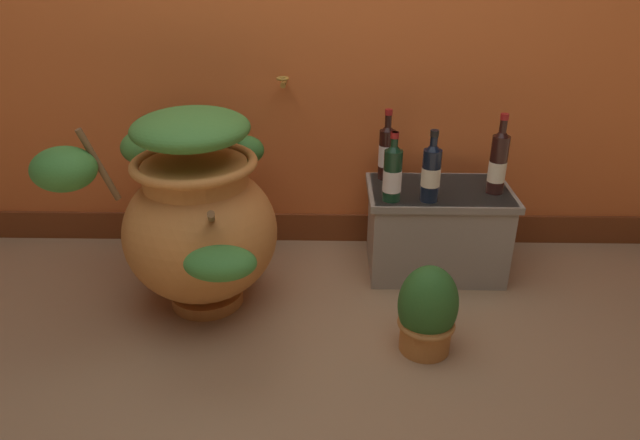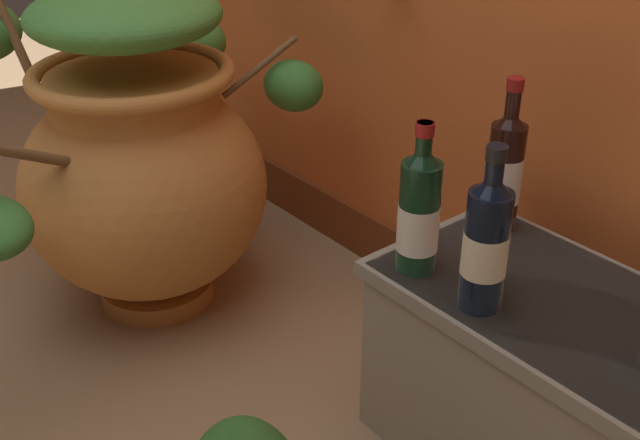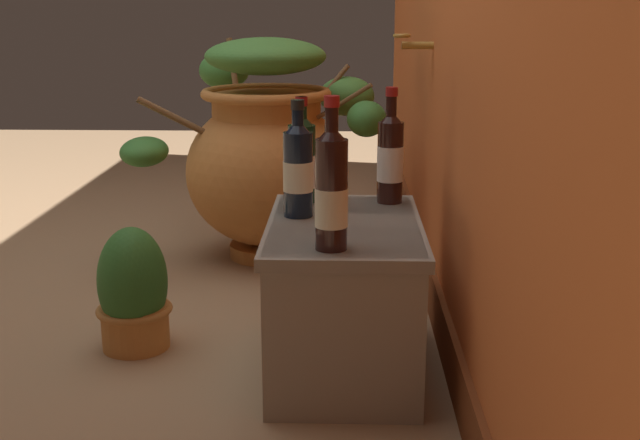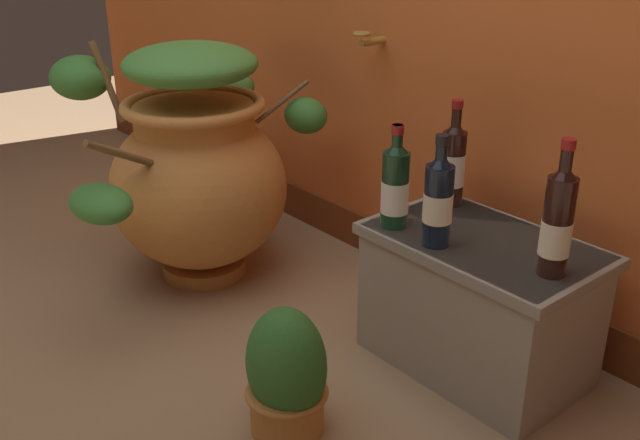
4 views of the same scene
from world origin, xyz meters
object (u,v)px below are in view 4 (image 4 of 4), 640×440
(wine_bottle_middle, at_px, (453,162))
(potted_shrub, at_px, (286,377))
(terracotta_urn, at_px, (196,166))
(wine_bottle_right, at_px, (395,184))
(wine_bottle_left, at_px, (558,220))
(wine_bottle_back, at_px, (438,198))

(wine_bottle_middle, height_order, potted_shrub, wine_bottle_middle)
(terracotta_urn, bearing_deg, wine_bottle_middle, 28.02)
(wine_bottle_middle, distance_m, potted_shrub, 0.79)
(terracotta_urn, distance_m, wine_bottle_right, 0.79)
(wine_bottle_left, height_order, wine_bottle_right, wine_bottle_left)
(terracotta_urn, distance_m, potted_shrub, 0.94)
(terracotta_urn, relative_size, wine_bottle_left, 2.72)
(wine_bottle_middle, xyz_separation_m, potted_shrub, (0.10, -0.69, -0.37))
(terracotta_urn, bearing_deg, wine_bottle_back, 10.17)
(wine_bottle_middle, relative_size, wine_bottle_back, 1.06)
(wine_bottle_back, height_order, potted_shrub, wine_bottle_back)
(wine_bottle_back, xyz_separation_m, potted_shrub, (-0.05, -0.45, -0.37))
(terracotta_urn, xyz_separation_m, wine_bottle_left, (1.21, 0.25, 0.13))
(terracotta_urn, bearing_deg, potted_shrub, -18.49)
(terracotta_urn, distance_m, wine_bottle_middle, 0.87)
(wine_bottle_right, distance_m, potted_shrub, 0.59)
(wine_bottle_right, height_order, potted_shrub, wine_bottle_right)
(potted_shrub, bearing_deg, wine_bottle_back, 83.24)
(wine_bottle_middle, distance_m, wine_bottle_right, 0.24)
(wine_bottle_right, xyz_separation_m, potted_shrub, (0.10, -0.46, -0.36))
(terracotta_urn, height_order, wine_bottle_middle, terracotta_urn)
(potted_shrub, bearing_deg, wine_bottle_left, 57.82)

